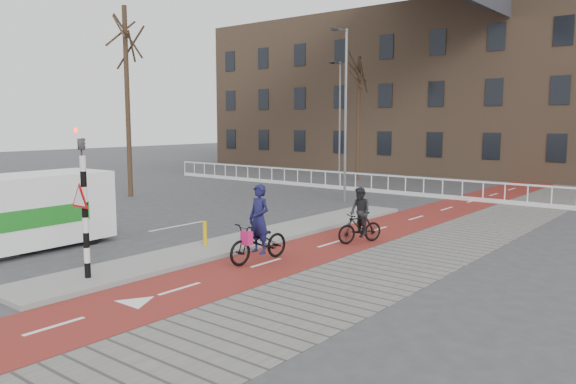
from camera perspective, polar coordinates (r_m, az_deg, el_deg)
The scene contains 15 objects.
ground at distance 14.87m, azimuth -11.78°, elevation -7.69°, with size 120.00×120.00×0.00m, color #38383A.
bike_lane at distance 21.73m, azimuth 11.70°, elevation -2.96°, with size 2.50×60.00×0.01m, color maroon.
sidewalk at distance 20.65m, azimuth 18.66°, elevation -3.72°, with size 3.00×60.00×0.01m, color slate.
curb_island at distance 18.05m, azimuth -3.38°, elevation -4.71°, with size 1.80×16.00×0.12m, color gray.
traffic_signal at distance 13.82m, azimuth -20.05°, elevation -0.70°, with size 0.80×0.80×3.68m.
bollard at distance 16.80m, azimuth -8.43°, elevation -4.19°, with size 0.12×0.12×0.74m, color gold.
cyclist_near at distance 15.16m, azimuth -2.96°, elevation -4.49°, with size 0.89×2.09×2.10m.
cyclist_far at distance 17.61m, azimuth 7.32°, elevation -2.83°, with size 1.06×1.64×1.74m.
van at distance 18.14m, azimuth -25.66°, elevation -1.79°, with size 2.27×5.26×2.23m.
railing at distance 30.89m, azimuth 6.86°, elevation 0.70°, with size 28.00×0.10×0.99m.
townhouse_row at distance 43.66m, azimuth 20.02°, elevation 12.08°, with size 46.00×10.00×15.90m.
tree_left at distance 29.26m, azimuth -15.99°, elevation 8.70°, with size 0.24×0.24×9.37m, color #312316.
tree_mid at distance 36.52m, azimuth 7.14°, elevation 7.38°, with size 0.25×0.25×7.85m, color #312316.
streetlight_near at distance 26.32m, azimuth 5.87°, elevation 7.59°, with size 0.12×0.12×7.95m, color slate.
streetlight_left at distance 36.30m, azimuth 5.29°, elevation 7.13°, with size 0.12×0.12×7.50m, color slate.
Camera 1 is at (11.13, -9.11, 3.79)m, focal length 35.00 mm.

